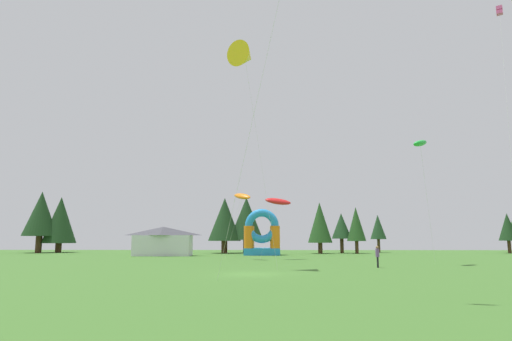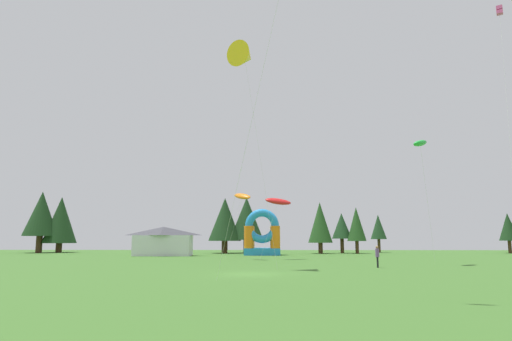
{
  "view_description": "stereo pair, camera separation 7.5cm",
  "coord_description": "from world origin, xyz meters",
  "px_view_note": "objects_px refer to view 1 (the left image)",
  "views": [
    {
      "loc": [
        1.18,
        -30.65,
        2.45
      ],
      "look_at": [
        0.0,
        15.79,
        9.57
      ],
      "focal_mm": 30.87,
      "sensor_mm": 36.0,
      "label": 1
    },
    {
      "loc": [
        1.26,
        -30.65,
        2.45
      ],
      "look_at": [
        0.0,
        15.79,
        9.57
      ],
      "focal_mm": 30.87,
      "sensor_mm": 36.0,
      "label": 2
    }
  ],
  "objects_px": {
    "kite_orange_parafoil": "(242,196)",
    "kite_red_parafoil": "(278,201)",
    "kite_green_parafoil": "(420,143)",
    "person_midfield": "(377,255)",
    "kite_pink_box": "(500,12)",
    "kite_yellow_delta": "(245,56)",
    "inflatable_orange_dome": "(262,238)",
    "festival_tent": "(163,241)"
  },
  "relations": [
    {
      "from": "kite_orange_parafoil",
      "to": "inflatable_orange_dome",
      "type": "xyz_separation_m",
      "value": [
        2.13,
        13.1,
        -4.81
      ]
    },
    {
      "from": "inflatable_orange_dome",
      "to": "kite_yellow_delta",
      "type": "bearing_deg",
      "value": -92.38
    },
    {
      "from": "kite_pink_box",
      "to": "inflatable_orange_dome",
      "type": "bearing_deg",
      "value": 132.6
    },
    {
      "from": "inflatable_orange_dome",
      "to": "festival_tent",
      "type": "xyz_separation_m",
      "value": [
        -13.61,
        -3.08,
        -0.42
      ]
    },
    {
      "from": "festival_tent",
      "to": "person_midfield",
      "type": "bearing_deg",
      "value": -45.03
    },
    {
      "from": "kite_orange_parafoil",
      "to": "kite_red_parafoil",
      "type": "xyz_separation_m",
      "value": [
        4.19,
        0.84,
        -0.54
      ]
    },
    {
      "from": "person_midfield",
      "to": "kite_orange_parafoil",
      "type": "bearing_deg",
      "value": -134.2
    },
    {
      "from": "kite_pink_box",
      "to": "kite_red_parafoil",
      "type": "height_order",
      "value": "kite_pink_box"
    },
    {
      "from": "kite_orange_parafoil",
      "to": "kite_pink_box",
      "type": "bearing_deg",
      "value": -25.09
    },
    {
      "from": "kite_green_parafoil",
      "to": "person_midfield",
      "type": "xyz_separation_m",
      "value": [
        -5.67,
        -4.65,
        -10.42
      ]
    },
    {
      "from": "kite_orange_parafoil",
      "to": "festival_tent",
      "type": "height_order",
      "value": "kite_orange_parafoil"
    },
    {
      "from": "kite_orange_parafoil",
      "to": "inflatable_orange_dome",
      "type": "bearing_deg",
      "value": 80.77
    },
    {
      "from": "kite_orange_parafoil",
      "to": "kite_pink_box",
      "type": "relative_size",
      "value": 0.33
    },
    {
      "from": "kite_orange_parafoil",
      "to": "kite_pink_box",
      "type": "distance_m",
      "value": 31.92
    },
    {
      "from": "kite_pink_box",
      "to": "kite_yellow_delta",
      "type": "relative_size",
      "value": 1.24
    },
    {
      "from": "kite_green_parafoil",
      "to": "inflatable_orange_dome",
      "type": "xyz_separation_m",
      "value": [
        -15.59,
        21.97,
        -9.09
      ]
    },
    {
      "from": "person_midfield",
      "to": "festival_tent",
      "type": "relative_size",
      "value": 0.23
    },
    {
      "from": "kite_yellow_delta",
      "to": "inflatable_orange_dome",
      "type": "xyz_separation_m",
      "value": [
        1.15,
        27.56,
        -15.73
      ]
    },
    {
      "from": "kite_pink_box",
      "to": "kite_orange_parafoil",
      "type": "bearing_deg",
      "value": 154.91
    },
    {
      "from": "kite_orange_parafoil",
      "to": "person_midfield",
      "type": "distance_m",
      "value": 19.13
    },
    {
      "from": "kite_pink_box",
      "to": "person_midfield",
      "type": "distance_m",
      "value": 25.9
    },
    {
      "from": "kite_red_parafoil",
      "to": "person_midfield",
      "type": "xyz_separation_m",
      "value": [
        7.86,
        -14.36,
        -5.61
      ]
    },
    {
      "from": "inflatable_orange_dome",
      "to": "kite_red_parafoil",
      "type": "bearing_deg",
      "value": -80.47
    },
    {
      "from": "kite_red_parafoil",
      "to": "kite_yellow_delta",
      "type": "bearing_deg",
      "value": -101.82
    },
    {
      "from": "kite_green_parafoil",
      "to": "person_midfield",
      "type": "relative_size",
      "value": 6.75
    },
    {
      "from": "kite_orange_parafoil",
      "to": "kite_yellow_delta",
      "type": "xyz_separation_m",
      "value": [
        0.98,
        -14.47,
        10.92
      ]
    },
    {
      "from": "kite_yellow_delta",
      "to": "inflatable_orange_dome",
      "type": "distance_m",
      "value": 31.76
    },
    {
      "from": "inflatable_orange_dome",
      "to": "festival_tent",
      "type": "relative_size",
      "value": 0.84
    },
    {
      "from": "kite_pink_box",
      "to": "inflatable_orange_dome",
      "type": "distance_m",
      "value": 39.68
    },
    {
      "from": "kite_pink_box",
      "to": "kite_yellow_delta",
      "type": "height_order",
      "value": "kite_pink_box"
    },
    {
      "from": "kite_orange_parafoil",
      "to": "kite_pink_box",
      "type": "xyz_separation_m",
      "value": [
        24.88,
        -11.65,
        16.26
      ]
    },
    {
      "from": "kite_orange_parafoil",
      "to": "kite_green_parafoil",
      "type": "bearing_deg",
      "value": -26.6
    },
    {
      "from": "kite_yellow_delta",
      "to": "person_midfield",
      "type": "bearing_deg",
      "value": 4.88
    },
    {
      "from": "kite_pink_box",
      "to": "person_midfield",
      "type": "height_order",
      "value": "kite_pink_box"
    },
    {
      "from": "kite_green_parafoil",
      "to": "kite_yellow_delta",
      "type": "bearing_deg",
      "value": -161.51
    },
    {
      "from": "kite_red_parafoil",
      "to": "person_midfield",
      "type": "relative_size",
      "value": 4.1
    },
    {
      "from": "inflatable_orange_dome",
      "to": "person_midfield",
      "type": "bearing_deg",
      "value": -69.57
    },
    {
      "from": "kite_yellow_delta",
      "to": "festival_tent",
      "type": "xyz_separation_m",
      "value": [
        -12.46,
        24.49,
        -16.16
      ]
    },
    {
      "from": "kite_yellow_delta",
      "to": "person_midfield",
      "type": "distance_m",
      "value": 20.36
    },
    {
      "from": "kite_green_parafoil",
      "to": "kite_pink_box",
      "type": "xyz_separation_m",
      "value": [
        7.16,
        -2.78,
        11.99
      ]
    },
    {
      "from": "kite_orange_parafoil",
      "to": "kite_red_parafoil",
      "type": "distance_m",
      "value": 4.3
    },
    {
      "from": "kite_yellow_delta",
      "to": "person_midfield",
      "type": "height_order",
      "value": "kite_yellow_delta"
    }
  ]
}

